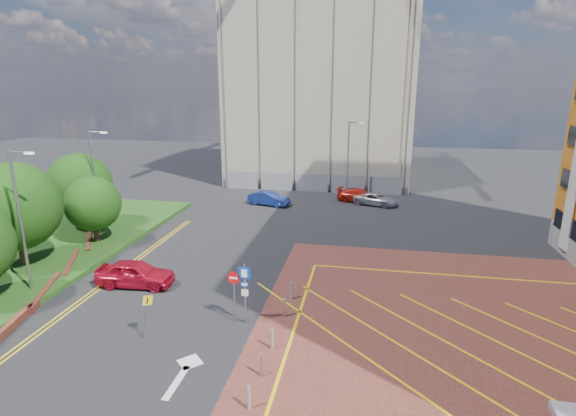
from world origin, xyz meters
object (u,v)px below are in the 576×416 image
(warning_sign, at_px, (146,311))
(car_blue_back, at_px, (269,198))
(lamp_back, at_px, (349,157))
(sign_cluster, at_px, (241,288))
(lamp_left_near, at_px, (21,216))
(lamp_left_far, at_px, (95,178))
(car_silver_back, at_px, (376,199))
(tree_b, at_px, (14,207))
(tree_c, at_px, (93,204))
(tree_d, at_px, (80,184))
(car_red_left, at_px, (135,273))
(car_red_back, at_px, (360,196))

(warning_sign, distance_m, car_blue_back, 24.70)
(lamp_back, relative_size, sign_cluster, 2.50)
(sign_cluster, bearing_deg, lamp_left_near, 175.44)
(lamp_back, height_order, car_blue_back, lamp_back)
(lamp_left_far, distance_m, car_silver_back, 25.65)
(lamp_left_far, bearing_deg, sign_cluster, -36.82)
(lamp_left_near, relative_size, lamp_back, 1.00)
(lamp_back, height_order, warning_sign, lamp_back)
(lamp_left_near, bearing_deg, tree_b, 135.75)
(tree_c, distance_m, lamp_left_near, 8.20)
(tree_d, xyz_separation_m, car_red_left, (9.37, -8.94, -3.09))
(sign_cluster, height_order, warning_sign, sign_cluster)
(lamp_left_near, height_order, car_blue_back, lamp_left_near)
(warning_sign, xyz_separation_m, car_red_back, (9.06, 27.60, -0.77))
(lamp_back, relative_size, car_silver_back, 1.87)
(car_blue_back, relative_size, car_silver_back, 0.97)
(tree_b, bearing_deg, car_blue_back, 56.85)
(lamp_left_near, distance_m, car_silver_back, 30.76)
(lamp_left_near, bearing_deg, car_red_left, 21.26)
(tree_b, bearing_deg, car_red_back, 45.72)
(tree_b, height_order, car_red_back, tree_b)
(car_red_back, bearing_deg, car_blue_back, 121.11)
(lamp_left_far, relative_size, car_silver_back, 1.87)
(tree_b, height_order, lamp_left_far, lamp_left_far)
(sign_cluster, xyz_separation_m, car_red_back, (5.10, 25.44, -1.29))
(tree_c, xyz_separation_m, tree_d, (-3.00, 3.00, 0.68))
(tree_d, relative_size, lamp_left_near, 0.76)
(sign_cluster, relative_size, warning_sign, 1.42)
(lamp_back, height_order, sign_cluster, lamp_back)
(tree_c, bearing_deg, lamp_back, 45.68)
(sign_cluster, bearing_deg, car_red_left, 157.52)
(sign_cluster, height_order, car_red_left, sign_cluster)
(lamp_left_far, xyz_separation_m, lamp_back, (18.50, 16.00, -0.30))
(tree_d, distance_m, lamp_left_near, 11.76)
(tree_d, bearing_deg, lamp_left_near, -69.65)
(car_silver_back, bearing_deg, lamp_left_near, 157.41)
(car_red_left, height_order, car_silver_back, car_red_left)
(warning_sign, relative_size, car_silver_back, 0.53)
(tree_b, relative_size, lamp_back, 0.84)
(tree_d, bearing_deg, car_silver_back, 28.02)
(tree_b, xyz_separation_m, warning_sign, (11.83, -6.18, -2.81))
(sign_cluster, relative_size, car_silver_back, 0.75)
(car_red_back, bearing_deg, car_red_left, 163.54)
(tree_b, bearing_deg, lamp_left_near, -44.25)
(tree_c, xyz_separation_m, car_red_back, (18.90, 16.42, -2.53))
(lamp_left_near, distance_m, lamp_back, 30.80)
(car_blue_back, distance_m, car_red_back, 9.27)
(tree_b, height_order, tree_c, tree_b)
(tree_b, height_order, car_silver_back, tree_b)
(car_blue_back, bearing_deg, tree_c, 156.93)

